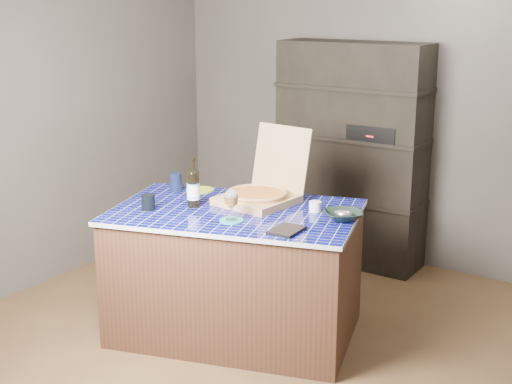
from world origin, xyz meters
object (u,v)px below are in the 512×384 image
Objects in this scene: pizza_box at (259,193)px; kitchen_island at (236,272)px; wine_glass at (231,199)px; bowl at (343,215)px; dvd_case at (287,230)px; mead_bottle at (193,188)px.

kitchen_island is at bearing -93.22° from pizza_box.
wine_glass reaches higher than bowl.
dvd_case is (0.49, -0.19, 0.43)m from kitchen_island.
wine_glass reaches higher than kitchen_island.
bowl is at bearing 35.12° from wine_glass.
kitchen_island is 9.05× the size of wine_glass.
wine_glass is at bearing -74.44° from pizza_box.
kitchen_island is 7.64× the size of bowl.
pizza_box is 0.62m from dvd_case.
bowl is (0.93, 0.27, -0.10)m from mead_bottle.
pizza_box is 0.44m from mead_bottle.
wine_glass is at bearing -77.85° from kitchen_island.
bowl reaches higher than kitchen_island.
dvd_case is 0.94× the size of bowl.
mead_bottle is at bearing 169.52° from dvd_case.
bowl is at bearing 16.46° from mead_bottle.
wine_glass is at bearing -144.88° from bowl.
bowl is at bearing 2.86° from pizza_box.
bowl is at bearing 63.48° from dvd_case.
kitchen_island is at bearing 156.52° from dvd_case.
pizza_box is 2.95× the size of wine_glass.
mead_bottle reaches higher than wine_glass.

